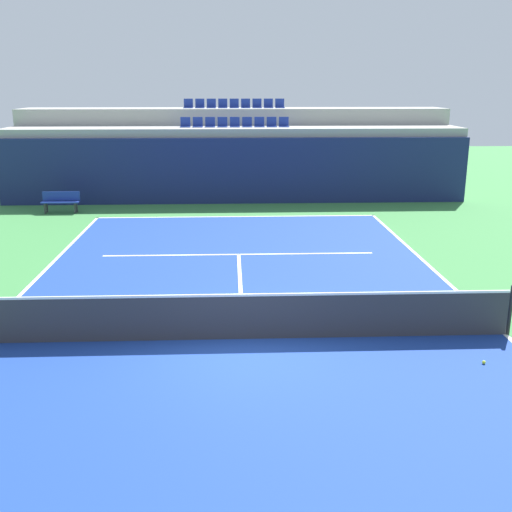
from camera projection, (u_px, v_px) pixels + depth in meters
ground_plane at (243, 339)px, 12.33m from camera, size 80.00×80.00×0.00m
court_surface at (243, 339)px, 12.33m from camera, size 11.00×24.00×0.01m
baseline_far at (237, 217)px, 23.81m from camera, size 11.00×0.10×0.00m
sideline_right at (505, 334)px, 12.55m from camera, size 0.10×24.00×0.00m
service_line_far at (239, 254)px, 18.48m from camera, size 8.26×0.10×0.00m
centre_service_line at (240, 288)px, 15.40m from camera, size 0.10×6.40×0.00m
back_wall at (235, 171)px, 26.23m from camera, size 20.36×0.30×2.84m
stands_tier_lower at (235, 163)px, 27.48m from camera, size 20.36×2.40×3.20m
stands_tier_upper at (235, 149)px, 29.69m from camera, size 20.36×2.40×3.95m
seating_row_lower at (235, 124)px, 27.11m from camera, size 4.87×0.44×0.44m
seating_row_upper at (234, 105)px, 29.21m from camera, size 4.87×0.44×0.44m
tennis_net at (243, 316)px, 12.19m from camera, size 11.08×0.08×1.07m
player_bench at (61, 200)px, 24.49m from camera, size 1.50×0.40×0.85m
tennis_ball_2 at (484, 362)px, 11.20m from camera, size 0.07×0.07×0.07m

